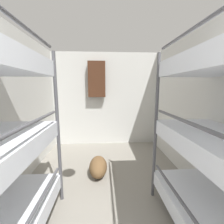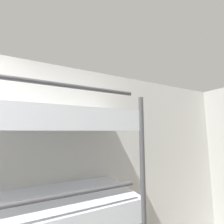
{
  "view_description": "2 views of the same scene",
  "coord_description": "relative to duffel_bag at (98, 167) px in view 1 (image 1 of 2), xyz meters",
  "views": [
    {
      "loc": [
        -0.06,
        0.38,
        1.55
      ],
      "look_at": [
        0.08,
        2.72,
        1.17
      ],
      "focal_mm": 24.0,
      "sensor_mm": 36.0,
      "label": 1
    },
    {
      "loc": [
        0.43,
        1.48,
        1.67
      ],
      "look_at": [
        -0.83,
        2.1,
        1.86
      ],
      "focal_mm": 24.0,
      "sensor_mm": 36.0,
      "label": 2
    }
  ],
  "objects": [
    {
      "name": "hanging_coat",
      "position": [
        -0.06,
        1.43,
        1.6
      ],
      "size": [
        0.44,
        0.12,
        0.9
      ],
      "color": "#472819"
    },
    {
      "name": "wall_back",
      "position": [
        0.16,
        1.58,
        1.07
      ],
      "size": [
        2.87,
        0.06,
        2.46
      ],
      "color": "silver",
      "rests_on": "ground_plane"
    },
    {
      "name": "duffel_bag",
      "position": [
        0.0,
        0.0,
        0.0
      ],
      "size": [
        0.31,
        0.57,
        0.31
      ],
      "color": "brown",
      "rests_on": "ground_plane"
    },
    {
      "name": "wall_right",
      "position": [
        1.56,
        -0.66,
        1.07
      ],
      "size": [
        0.06,
        4.54,
        2.46
      ],
      "color": "silver",
      "rests_on": "ground_plane"
    }
  ]
}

